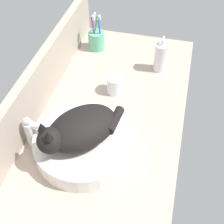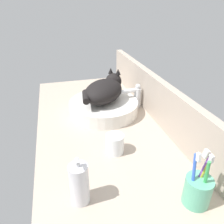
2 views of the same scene
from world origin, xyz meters
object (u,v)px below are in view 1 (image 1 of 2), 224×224
at_px(faucet, 33,131).
at_px(toothbrush_cup, 96,39).
at_px(cat, 79,129).
at_px(water_glass, 115,85).
at_px(sink_basin, 84,144).
at_px(soap_dispenser, 160,58).

height_order(faucet, toothbrush_cup, toothbrush_cup).
height_order(cat, water_glass, cat).
bearing_deg(toothbrush_cup, cat, -168.85).
distance_m(sink_basin, faucet, 0.19).
height_order(sink_basin, cat, cat).
bearing_deg(soap_dispenser, faucet, 145.37).
xyz_separation_m(soap_dispenser, toothbrush_cup, (0.10, 0.33, -0.02)).
xyz_separation_m(sink_basin, toothbrush_cup, (0.63, 0.13, 0.02)).
xyz_separation_m(sink_basin, faucet, (-0.02, 0.18, 0.04)).
height_order(faucet, soap_dispenser, soap_dispenser).
distance_m(soap_dispenser, water_glass, 0.26).
relative_size(sink_basin, cat, 1.19).
height_order(sink_basin, faucet, faucet).
bearing_deg(soap_dispenser, cat, 159.32).
bearing_deg(faucet, toothbrush_cup, -4.29).
distance_m(sink_basin, water_glass, 0.34).
bearing_deg(soap_dispenser, water_glass, 140.58).
bearing_deg(soap_dispenser, toothbrush_cup, 73.86).
xyz_separation_m(faucet, toothbrush_cup, (0.64, -0.05, -0.02)).
relative_size(sink_basin, soap_dispenser, 2.14).
bearing_deg(cat, faucet, 92.02).
bearing_deg(water_glass, sink_basin, 174.27).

